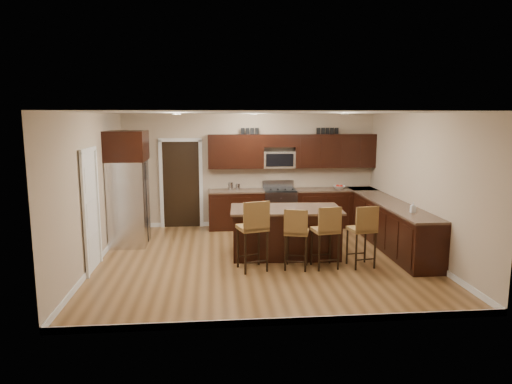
{
  "coord_description": "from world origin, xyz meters",
  "views": [
    {
      "loc": [
        -0.86,
        -8.15,
        2.63
      ],
      "look_at": [
        -0.07,
        0.4,
        1.21
      ],
      "focal_mm": 32.0,
      "sensor_mm": 36.0,
      "label": 1
    }
  ],
  "objects": [
    {
      "name": "upper_cabinets",
      "position": [
        1.04,
        2.58,
        1.84
      ],
      "size": [
        4.0,
        0.33,
        0.8
      ],
      "color": "black",
      "rests_on": "wall_back"
    },
    {
      "name": "wall_back",
      "position": [
        0.0,
        2.75,
        1.35
      ],
      "size": [
        6.0,
        0.0,
        6.0
      ],
      "primitive_type": "plane",
      "rotation": [
        1.57,
        0.0,
        0.0
      ],
      "color": "tan",
      "rests_on": "floor"
    },
    {
      "name": "base_cabinets",
      "position": [
        1.9,
        1.45,
        0.46
      ],
      "size": [
        4.02,
        3.96,
        0.92
      ],
      "color": "black",
      "rests_on": "floor"
    },
    {
      "name": "island_jar",
      "position": [
        -0.02,
        0.22,
        0.97
      ],
      "size": [
        0.1,
        0.1,
        0.1
      ],
      "primitive_type": "cylinder",
      "color": "white",
      "rests_on": "island"
    },
    {
      "name": "wall_left",
      "position": [
        -3.0,
        0.0,
        1.35
      ],
      "size": [
        0.0,
        5.5,
        5.5
      ],
      "primitive_type": "plane",
      "rotation": [
        1.57,
        0.0,
        1.57
      ],
      "color": "tan",
      "rests_on": "floor"
    },
    {
      "name": "wall_right",
      "position": [
        3.0,
        0.0,
        1.35
      ],
      "size": [
        0.0,
        5.5,
        5.5
      ],
      "primitive_type": "plane",
      "rotation": [
        1.57,
        0.0,
        -1.57
      ],
      "color": "tan",
      "rests_on": "floor"
    },
    {
      "name": "stool_right",
      "position": [
        1.07,
        -0.62,
        0.7
      ],
      "size": [
        0.48,
        0.48,
        1.12
      ],
      "rotation": [
        0.0,
        0.0,
        0.16
      ],
      "color": "olive",
      "rests_on": "floor"
    },
    {
      "name": "pantry_door",
      "position": [
        -2.98,
        -0.3,
        1.02
      ],
      "size": [
        0.03,
        0.8,
        2.04
      ],
      "primitive_type": "cube",
      "color": "white",
      "rests_on": "floor"
    },
    {
      "name": "doorway",
      "position": [
        -1.65,
        2.73,
        1.03
      ],
      "size": [
        0.85,
        0.03,
        2.06
      ],
      "primitive_type": "cube",
      "color": "black",
      "rests_on": "floor"
    },
    {
      "name": "microwave",
      "position": [
        0.68,
        2.6,
        1.62
      ],
      "size": [
        0.76,
        0.31,
        0.4
      ],
      "primitive_type": "cube",
      "color": "silver",
      "rests_on": "upper_cabinets"
    },
    {
      "name": "island",
      "position": [
        0.48,
        0.22,
        0.43
      ],
      "size": [
        2.14,
        1.21,
        0.92
      ],
      "rotation": [
        0.0,
        0.0,
        -0.06
      ],
      "color": "black",
      "rests_on": "floor"
    },
    {
      "name": "floor_mat",
      "position": [
        0.88,
        1.49,
        0.01
      ],
      "size": [
        0.98,
        0.67,
        0.01
      ],
      "primitive_type": "cube",
      "rotation": [
        0.0,
        0.0,
        -0.04
      ],
      "color": "brown",
      "rests_on": "floor"
    },
    {
      "name": "canister_tall",
      "position": [
        -0.48,
        2.45,
        1.01
      ],
      "size": [
        0.12,
        0.12,
        0.19
      ],
      "primitive_type": "cylinder",
      "color": "silver",
      "rests_on": "base_cabinets"
    },
    {
      "name": "stool_mid",
      "position": [
        0.53,
        -0.62,
        0.67
      ],
      "size": [
        0.5,
        0.5,
        1.08
      ],
      "rotation": [
        0.0,
        0.0,
        -0.27
      ],
      "color": "olive",
      "rests_on": "floor"
    },
    {
      "name": "refrigerator",
      "position": [
        -2.62,
        1.27,
        1.21
      ],
      "size": [
        0.79,
        0.93,
        2.35
      ],
      "color": "silver",
      "rests_on": "floor"
    },
    {
      "name": "ceiling",
      "position": [
        0.0,
        0.0,
        2.7
      ],
      "size": [
        6.0,
        6.0,
        0.0
      ],
      "primitive_type": "plane",
      "rotation": [
        3.14,
        0.0,
        0.0
      ],
      "color": "silver",
      "rests_on": "wall_back"
    },
    {
      "name": "soap_bottle",
      "position": [
        2.7,
        -0.39,
        1.02
      ],
      "size": [
        0.09,
        0.09,
        0.19
      ],
      "primitive_type": "imported",
      "rotation": [
        0.0,
        0.0,
        -0.07
      ],
      "color": "#B2B2B2",
      "rests_on": "base_cabinets"
    },
    {
      "name": "floor",
      "position": [
        0.0,
        0.0,
        0.0
      ],
      "size": [
        6.0,
        6.0,
        0.0
      ],
      "primitive_type": "plane",
      "color": "olive",
      "rests_on": "ground"
    },
    {
      "name": "canister_short",
      "position": [
        -0.31,
        2.45,
        0.99
      ],
      "size": [
        0.11,
        0.11,
        0.15
      ],
      "primitive_type": "cylinder",
      "color": "silver",
      "rests_on": "base_cabinets"
    },
    {
      "name": "letter_decor",
      "position": [
        0.9,
        2.58,
        2.29
      ],
      "size": [
        2.2,
        0.03,
        0.15
      ],
      "primitive_type": null,
      "color": "black",
      "rests_on": "upper_cabinets"
    },
    {
      "name": "stool_extra",
      "position": [
        1.72,
        -0.62,
        0.7
      ],
      "size": [
        0.48,
        0.48,
        1.12
      ],
      "rotation": [
        0.0,
        0.0,
        0.16
      ],
      "color": "olive",
      "rests_on": "floor"
    },
    {
      "name": "range",
      "position": [
        0.68,
        2.45,
        0.47
      ],
      "size": [
        0.76,
        0.64,
        1.11
      ],
      "color": "silver",
      "rests_on": "floor"
    },
    {
      "name": "fruit_bowl",
      "position": [
        2.13,
        2.45,
        0.96
      ],
      "size": [
        0.37,
        0.37,
        0.07
      ],
      "primitive_type": "imported",
      "rotation": [
        0.0,
        0.0,
        -0.32
      ],
      "color": "silver",
      "rests_on": "base_cabinets"
    },
    {
      "name": "stool_left",
      "position": [
        -0.2,
        -0.63,
        0.77
      ],
      "size": [
        0.57,
        0.57,
        1.24
      ],
      "rotation": [
        0.0,
        0.0,
        0.27
      ],
      "color": "olive",
      "rests_on": "floor"
    }
  ]
}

